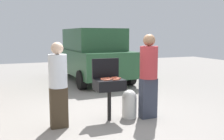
# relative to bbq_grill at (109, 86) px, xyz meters

# --- Properties ---
(ground_plane) EXTENTS (24.00, 24.00, 0.00)m
(ground_plane) POSITION_rel_bbq_grill_xyz_m (0.19, 0.11, -0.74)
(ground_plane) COLOR gray
(bbq_grill) EXTENTS (0.60, 0.44, 0.88)m
(bbq_grill) POSITION_rel_bbq_grill_xyz_m (0.00, 0.00, 0.00)
(bbq_grill) COLOR black
(bbq_grill) RESTS_ON ground
(grill_lid_open) EXTENTS (0.60, 0.05, 0.42)m
(grill_lid_open) POSITION_rel_bbq_grill_xyz_m (0.00, 0.22, 0.35)
(grill_lid_open) COLOR black
(grill_lid_open) RESTS_ON bbq_grill
(hot_dog_0) EXTENTS (0.13, 0.03, 0.03)m
(hot_dog_0) POSITION_rel_bbq_grill_xyz_m (-0.10, -0.12, 0.15)
(hot_dog_0) COLOR #C6593D
(hot_dog_0) RESTS_ON bbq_grill
(hot_dog_1) EXTENTS (0.13, 0.03, 0.03)m
(hot_dog_1) POSITION_rel_bbq_grill_xyz_m (0.08, -0.16, 0.15)
(hot_dog_1) COLOR #AD4228
(hot_dog_1) RESTS_ON bbq_grill
(hot_dog_2) EXTENTS (0.13, 0.04, 0.03)m
(hot_dog_2) POSITION_rel_bbq_grill_xyz_m (-0.12, 0.01, 0.15)
(hot_dog_2) COLOR #C6593D
(hot_dog_2) RESTS_ON bbq_grill
(hot_dog_3) EXTENTS (0.13, 0.03, 0.03)m
(hot_dog_3) POSITION_rel_bbq_grill_xyz_m (-0.01, 0.05, 0.15)
(hot_dog_3) COLOR #C6593D
(hot_dog_3) RESTS_ON bbq_grill
(hot_dog_4) EXTENTS (0.13, 0.04, 0.03)m
(hot_dog_4) POSITION_rel_bbq_grill_xyz_m (0.17, 0.14, 0.15)
(hot_dog_4) COLOR #C6593D
(hot_dog_4) RESTS_ON bbq_grill
(hot_dog_5) EXTENTS (0.13, 0.03, 0.03)m
(hot_dog_5) POSITION_rel_bbq_grill_xyz_m (-0.10, 0.09, 0.15)
(hot_dog_5) COLOR #B74C33
(hot_dog_5) RESTS_ON bbq_grill
(hot_dog_6) EXTENTS (0.13, 0.03, 0.03)m
(hot_dog_6) POSITION_rel_bbq_grill_xyz_m (0.13, -0.10, 0.15)
(hot_dog_6) COLOR #B74C33
(hot_dog_6) RESTS_ON bbq_grill
(hot_dog_7) EXTENTS (0.13, 0.04, 0.03)m
(hot_dog_7) POSITION_rel_bbq_grill_xyz_m (0.03, -0.01, 0.15)
(hot_dog_7) COLOR #C6593D
(hot_dog_7) RESTS_ON bbq_grill
(hot_dog_8) EXTENTS (0.13, 0.04, 0.03)m
(hot_dog_8) POSITION_rel_bbq_grill_xyz_m (-0.13, -0.03, 0.15)
(hot_dog_8) COLOR #B74C33
(hot_dog_8) RESTS_ON bbq_grill
(hot_dog_9) EXTENTS (0.13, 0.03, 0.03)m
(hot_dog_9) POSITION_rel_bbq_grill_xyz_m (0.14, 0.09, 0.15)
(hot_dog_9) COLOR #AD4228
(hot_dog_9) RESTS_ON bbq_grill
(hot_dog_10) EXTENTS (0.13, 0.04, 0.03)m
(hot_dog_10) POSITION_rel_bbq_grill_xyz_m (-0.02, 0.12, 0.15)
(hot_dog_10) COLOR #AD4228
(hot_dog_10) RESTS_ON bbq_grill
(hot_dog_11) EXTENTS (0.13, 0.04, 0.03)m
(hot_dog_11) POSITION_rel_bbq_grill_xyz_m (0.19, -0.01, 0.15)
(hot_dog_11) COLOR #B74C33
(hot_dog_11) RESTS_ON bbq_grill
(hot_dog_12) EXTENTS (0.13, 0.03, 0.03)m
(hot_dog_12) POSITION_rel_bbq_grill_xyz_m (-0.03, -0.08, 0.15)
(hot_dog_12) COLOR #C6593D
(hot_dog_12) RESTS_ON bbq_grill
(hot_dog_13) EXTENTS (0.13, 0.03, 0.03)m
(hot_dog_13) POSITION_rel_bbq_grill_xyz_m (0.17, 0.05, 0.15)
(hot_dog_13) COLOR #C6593D
(hot_dog_13) RESTS_ON bbq_grill
(propane_tank) EXTENTS (0.32, 0.32, 0.62)m
(propane_tank) POSITION_rel_bbq_grill_xyz_m (0.48, 0.02, -0.42)
(propane_tank) COLOR silver
(propane_tank) RESTS_ON ground
(person_left) EXTENTS (0.35, 0.35, 1.67)m
(person_left) POSITION_rel_bbq_grill_xyz_m (-1.06, -0.03, 0.16)
(person_left) COLOR #3F3323
(person_left) RESTS_ON ground
(person_right) EXTENTS (0.38, 0.38, 1.82)m
(person_right) POSITION_rel_bbq_grill_xyz_m (0.85, -0.15, 0.24)
(person_right) COLOR #333847
(person_right) RESTS_ON ground
(parked_minivan) EXTENTS (2.17, 4.47, 2.02)m
(parked_minivan) POSITION_rel_bbq_grill_xyz_m (1.11, 4.71, 0.28)
(parked_minivan) COLOR #234C2D
(parked_minivan) RESTS_ON ground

